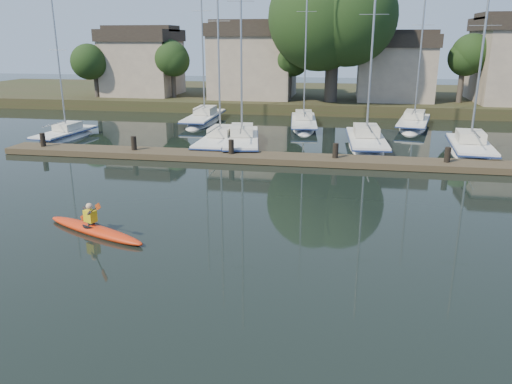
% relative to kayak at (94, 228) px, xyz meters
% --- Properties ---
extents(ground, '(160.00, 160.00, 0.00)m').
position_rel_kayak_xyz_m(ground, '(5.41, -1.93, -0.19)').
color(ground, black).
rests_on(ground, ground).
extents(kayak, '(4.76, 2.55, 1.57)m').
position_rel_kayak_xyz_m(kayak, '(0.00, 0.00, 0.00)').
color(kayak, red).
rests_on(kayak, ground).
extents(dock, '(34.00, 2.00, 1.80)m').
position_rel_kayak_xyz_m(dock, '(5.41, 12.07, 0.01)').
color(dock, '#493D2A').
rests_on(dock, ground).
extents(sailboat_0, '(2.49, 6.82, 10.60)m').
position_rel_kayak_xyz_m(sailboat_0, '(-10.65, 16.39, -0.36)').
color(sailboat_0, white).
rests_on(sailboat_0, ground).
extents(sailboat_1, '(2.12, 8.31, 13.56)m').
position_rel_kayak_xyz_m(sailboat_1, '(0.74, 15.94, -0.37)').
color(sailboat_1, white).
rests_on(sailboat_1, ground).
extents(sailboat_2, '(3.79, 9.59, 15.49)m').
position_rel_kayak_xyz_m(sailboat_2, '(2.20, 16.19, -0.38)').
color(sailboat_2, white).
rests_on(sailboat_2, ground).
extents(sailboat_3, '(2.79, 8.97, 14.28)m').
position_rel_kayak_xyz_m(sailboat_3, '(10.30, 17.15, -0.40)').
color(sailboat_3, white).
rests_on(sailboat_3, ground).
extents(sailboat_4, '(2.91, 7.90, 13.17)m').
position_rel_kayak_xyz_m(sailboat_4, '(16.53, 16.23, -0.40)').
color(sailboat_4, white).
rests_on(sailboat_4, ground).
extents(sailboat_5, '(2.30, 9.30, 15.35)m').
position_rel_kayak_xyz_m(sailboat_5, '(-2.92, 25.15, -0.38)').
color(sailboat_5, white).
rests_on(sailboat_5, ground).
extents(sailboat_6, '(2.90, 9.61, 15.03)m').
position_rel_kayak_xyz_m(sailboat_6, '(5.59, 24.45, -0.36)').
color(sailboat_6, white).
rests_on(sailboat_6, ground).
extents(sailboat_7, '(3.79, 8.67, 13.54)m').
position_rel_kayak_xyz_m(sailboat_7, '(14.29, 25.56, -0.39)').
color(sailboat_7, white).
rests_on(sailboat_7, ground).
extents(shore, '(90.00, 25.25, 12.75)m').
position_rel_kayak_xyz_m(shore, '(7.03, 38.36, 3.04)').
color(shore, '#2C341A').
rests_on(shore, ground).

